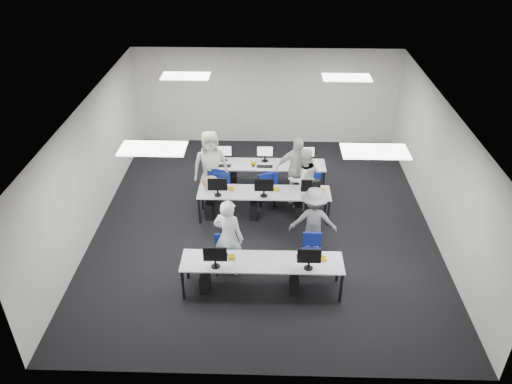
{
  "coord_description": "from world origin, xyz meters",
  "views": [
    {
      "loc": [
        0.1,
        -10.03,
        7.06
      ],
      "look_at": [
        -0.18,
        -0.24,
        1.0
      ],
      "focal_mm": 35.0,
      "sensor_mm": 36.0,
      "label": 1
    }
  ],
  "objects_px": {
    "photographer": "(314,221)",
    "desk_mid": "(264,194)",
    "chair_4": "(305,195)",
    "chair_6": "(263,190)",
    "student_0": "(229,237)",
    "student_2": "(211,165)",
    "desk_front": "(262,263)",
    "student_3": "(296,170)",
    "chair_0": "(225,259)",
    "chair_2": "(221,197)",
    "chair_5": "(219,187)",
    "student_1": "(303,179)",
    "chair_1": "(311,259)",
    "chair_3": "(269,195)",
    "chair_7": "(311,190)"
  },
  "relations": [
    {
      "from": "chair_6",
      "to": "student_1",
      "type": "height_order",
      "value": "student_1"
    },
    {
      "from": "chair_1",
      "to": "chair_6",
      "type": "relative_size",
      "value": 1.02
    },
    {
      "from": "chair_7",
      "to": "student_0",
      "type": "xyz_separation_m",
      "value": [
        -1.91,
        -2.91,
        0.61
      ]
    },
    {
      "from": "chair_5",
      "to": "chair_7",
      "type": "distance_m",
      "value": 2.4
    },
    {
      "from": "chair_4",
      "to": "chair_5",
      "type": "xyz_separation_m",
      "value": [
        -2.23,
        0.34,
        0.0
      ]
    },
    {
      "from": "desk_front",
      "to": "chair_0",
      "type": "distance_m",
      "value": 1.1
    },
    {
      "from": "chair_1",
      "to": "chair_7",
      "type": "xyz_separation_m",
      "value": [
        0.17,
        2.81,
        0.01
      ]
    },
    {
      "from": "chair_0",
      "to": "student_0",
      "type": "relative_size",
      "value": 0.46
    },
    {
      "from": "student_2",
      "to": "chair_0",
      "type": "bearing_deg",
      "value": -92.13
    },
    {
      "from": "desk_front",
      "to": "chair_7",
      "type": "distance_m",
      "value": 3.7
    },
    {
      "from": "desk_front",
      "to": "chair_3",
      "type": "bearing_deg",
      "value": 87.81
    },
    {
      "from": "chair_0",
      "to": "student_3",
      "type": "relative_size",
      "value": 0.45
    },
    {
      "from": "student_2",
      "to": "desk_mid",
      "type": "bearing_deg",
      "value": -47.45
    },
    {
      "from": "desk_front",
      "to": "chair_0",
      "type": "height_order",
      "value": "chair_0"
    },
    {
      "from": "photographer",
      "to": "desk_mid",
      "type": "bearing_deg",
      "value": -47.45
    },
    {
      "from": "chair_1",
      "to": "student_1",
      "type": "height_order",
      "value": "student_1"
    },
    {
      "from": "desk_front",
      "to": "student_3",
      "type": "height_order",
      "value": "student_3"
    },
    {
      "from": "chair_7",
      "to": "desk_front",
      "type": "bearing_deg",
      "value": -111.05
    },
    {
      "from": "chair_4",
      "to": "chair_6",
      "type": "xyz_separation_m",
      "value": [
        -1.08,
        0.29,
        -0.03
      ]
    },
    {
      "from": "chair_1",
      "to": "chair_5",
      "type": "height_order",
      "value": "chair_5"
    },
    {
      "from": "student_0",
      "to": "student_3",
      "type": "relative_size",
      "value": 0.98
    },
    {
      "from": "desk_front",
      "to": "student_3",
      "type": "distance_m",
      "value": 3.48
    },
    {
      "from": "student_0",
      "to": "student_2",
      "type": "xyz_separation_m",
      "value": [
        -0.68,
        2.98,
        0.04
      ]
    },
    {
      "from": "chair_4",
      "to": "chair_6",
      "type": "relative_size",
      "value": 1.11
    },
    {
      "from": "chair_6",
      "to": "chair_7",
      "type": "bearing_deg",
      "value": -18.35
    },
    {
      "from": "chair_5",
      "to": "desk_front",
      "type": "bearing_deg",
      "value": -55.92
    },
    {
      "from": "chair_5",
      "to": "desk_mid",
      "type": "bearing_deg",
      "value": -22.25
    },
    {
      "from": "desk_mid",
      "to": "student_0",
      "type": "height_order",
      "value": "student_0"
    },
    {
      "from": "chair_6",
      "to": "chair_2",
      "type": "bearing_deg",
      "value": -177.08
    },
    {
      "from": "chair_3",
      "to": "student_1",
      "type": "bearing_deg",
      "value": 1.96
    },
    {
      "from": "chair_4",
      "to": "student_0",
      "type": "xyz_separation_m",
      "value": [
        -1.75,
        -2.62,
        0.6
      ]
    },
    {
      "from": "desk_front",
      "to": "chair_0",
      "type": "relative_size",
      "value": 3.94
    },
    {
      "from": "chair_5",
      "to": "student_2",
      "type": "distance_m",
      "value": 0.66
    },
    {
      "from": "student_3",
      "to": "chair_2",
      "type": "bearing_deg",
      "value": -165.95
    },
    {
      "from": "student_3",
      "to": "desk_mid",
      "type": "bearing_deg",
      "value": -131.66
    },
    {
      "from": "chair_0",
      "to": "student_2",
      "type": "xyz_separation_m",
      "value": [
        -0.57,
        2.93,
        0.67
      ]
    },
    {
      "from": "student_1",
      "to": "chair_7",
      "type": "bearing_deg",
      "value": -148.3
    },
    {
      "from": "chair_5",
      "to": "student_1",
      "type": "bearing_deg",
      "value": 4.41
    },
    {
      "from": "desk_front",
      "to": "student_1",
      "type": "height_order",
      "value": "student_1"
    },
    {
      "from": "desk_mid",
      "to": "chair_4",
      "type": "distance_m",
      "value": 1.26
    },
    {
      "from": "chair_0",
      "to": "chair_6",
      "type": "bearing_deg",
      "value": 67.08
    },
    {
      "from": "student_0",
      "to": "student_3",
      "type": "height_order",
      "value": "student_3"
    },
    {
      "from": "student_2",
      "to": "chair_6",
      "type": "bearing_deg",
      "value": -16.24
    },
    {
      "from": "chair_7",
      "to": "student_2",
      "type": "bearing_deg",
      "value": 176.72
    },
    {
      "from": "chair_0",
      "to": "student_0",
      "type": "distance_m",
      "value": 0.64
    },
    {
      "from": "chair_3",
      "to": "student_3",
      "type": "relative_size",
      "value": 0.46
    },
    {
      "from": "chair_0",
      "to": "chair_2",
      "type": "xyz_separation_m",
      "value": [
        -0.28,
        2.44,
        0.02
      ]
    },
    {
      "from": "chair_5",
      "to": "photographer",
      "type": "xyz_separation_m",
      "value": [
        2.29,
        -2.22,
        0.52
      ]
    },
    {
      "from": "desk_mid",
      "to": "chair_7",
      "type": "height_order",
      "value": "chair_7"
    },
    {
      "from": "chair_5",
      "to": "student_0",
      "type": "height_order",
      "value": "student_0"
    }
  ]
}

